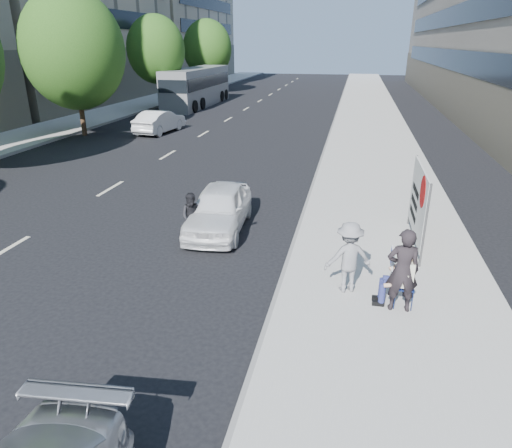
% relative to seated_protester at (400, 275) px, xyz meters
% --- Properties ---
extents(ground, '(160.00, 160.00, 0.00)m').
position_rel_seated_protester_xyz_m(ground, '(-4.09, -1.11, -0.87)').
color(ground, black).
rests_on(ground, ground).
extents(near_sidewalk, '(5.00, 120.00, 0.15)m').
position_rel_seated_protester_xyz_m(near_sidewalk, '(-0.09, 18.89, -0.80)').
color(near_sidewalk, '#AEABA2').
rests_on(near_sidewalk, ground).
extents(far_sidewalk, '(4.50, 120.00, 0.15)m').
position_rel_seated_protester_xyz_m(far_sidewalk, '(-20.84, 18.89, -0.80)').
color(far_sidewalk, '#AEABA2').
rests_on(far_sidewalk, ground).
extents(tree_far_c, '(6.00, 6.00, 8.47)m').
position_rel_seated_protester_xyz_m(tree_far_c, '(-17.79, 16.89, 4.15)').
color(tree_far_c, '#382616').
rests_on(tree_far_c, ground).
extents(tree_far_d, '(4.80, 4.80, 7.65)m').
position_rel_seated_protester_xyz_m(tree_far_d, '(-17.79, 28.89, 4.01)').
color(tree_far_d, '#382616').
rests_on(tree_far_d, ground).
extents(tree_far_e, '(5.40, 5.40, 7.89)m').
position_rel_seated_protester_xyz_m(tree_far_e, '(-17.79, 42.89, 3.91)').
color(tree_far_e, '#382616').
rests_on(tree_far_e, ground).
extents(seated_protester, '(0.83, 1.12, 1.31)m').
position_rel_seated_protester_xyz_m(seated_protester, '(0.00, 0.00, 0.00)').
color(seated_protester, navy).
rests_on(seated_protester, near_sidewalk).
extents(jogger, '(1.22, 0.94, 1.67)m').
position_rel_seated_protester_xyz_m(jogger, '(-1.09, 0.41, 0.11)').
color(jogger, gray).
rests_on(jogger, near_sidewalk).
extents(pedestrian_woman, '(0.71, 0.49, 1.86)m').
position_rel_seated_protester_xyz_m(pedestrian_woman, '(0.02, -0.19, 0.21)').
color(pedestrian_woman, black).
rests_on(pedestrian_woman, near_sidewalk).
extents(protest_banner, '(0.08, 3.06, 2.20)m').
position_rel_seated_protester_xyz_m(protest_banner, '(0.69, 3.49, 0.53)').
color(protest_banner, '#4C4C4C').
rests_on(protest_banner, near_sidewalk).
extents(white_sedan_near, '(1.90, 4.16, 1.38)m').
position_rel_seated_protester_xyz_m(white_sedan_near, '(-5.09, 3.69, -0.18)').
color(white_sedan_near, white).
rests_on(white_sedan_near, ground).
extents(white_sedan_mid, '(2.03, 4.48, 1.43)m').
position_rel_seated_protester_xyz_m(white_sedan_mid, '(-13.46, 18.72, -0.16)').
color(white_sedan_mid, silver).
rests_on(white_sedan_mid, ground).
extents(motorcycle, '(0.76, 2.05, 1.42)m').
position_rel_seated_protester_xyz_m(motorcycle, '(-5.64, 2.82, -0.24)').
color(motorcycle, black).
rests_on(motorcycle, ground).
extents(bus, '(2.76, 12.07, 3.30)m').
position_rel_seated_protester_xyz_m(bus, '(-15.47, 32.23, 0.76)').
color(bus, slate).
rests_on(bus, ground).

